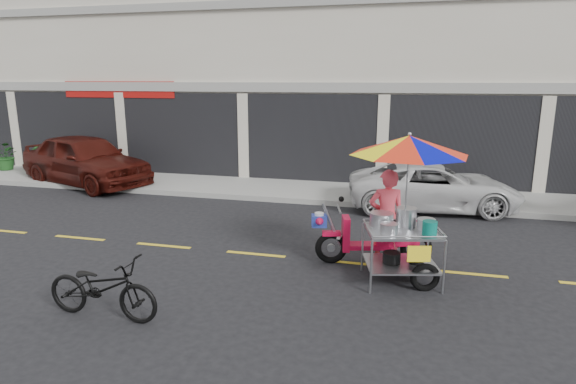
% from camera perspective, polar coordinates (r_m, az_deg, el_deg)
% --- Properties ---
extents(ground, '(90.00, 90.00, 0.00)m').
position_cam_1_polar(ground, '(9.16, 8.29, -8.40)').
color(ground, black).
extents(sidewalk, '(45.00, 3.00, 0.15)m').
position_cam_1_polar(sidewalk, '(14.38, 10.66, -0.16)').
color(sidewalk, gray).
rests_on(sidewalk, ground).
extents(shophouse_block, '(36.00, 8.11, 10.40)m').
position_cam_1_polar(shophouse_block, '(19.19, 21.00, 15.05)').
color(shophouse_block, beige).
rests_on(shophouse_block, ground).
extents(centerline, '(42.00, 0.10, 0.01)m').
position_cam_1_polar(centerline, '(9.15, 8.29, -8.38)').
color(centerline, gold).
rests_on(centerline, ground).
extents(maroon_sedan, '(5.23, 3.49, 1.65)m').
position_cam_1_polar(maroon_sedan, '(16.77, -22.87, 3.55)').
color(maroon_sedan, '#3B0E09').
rests_on(maroon_sedan, ground).
extents(white_pickup, '(4.62, 2.57, 1.22)m').
position_cam_1_polar(white_pickup, '(13.14, 16.88, 0.62)').
color(white_pickup, silver).
rests_on(white_pickup, ground).
extents(plant_tall, '(0.99, 0.88, 1.04)m').
position_cam_1_polar(plant_tall, '(20.06, -30.41, 3.74)').
color(plant_tall, '#1B481A').
rests_on(plant_tall, sidewalk).
extents(plant_short, '(0.59, 0.59, 0.97)m').
position_cam_1_polar(plant_short, '(18.91, -27.51, 3.49)').
color(plant_short, '#1B481A').
rests_on(plant_short, sidewalk).
extents(near_bicycle, '(1.77, 0.66, 0.92)m').
position_cam_1_polar(near_bicycle, '(7.47, -21.16, -10.52)').
color(near_bicycle, black).
rests_on(near_bicycle, ground).
extents(food_vendor_rig, '(2.86, 2.34, 2.54)m').
position_cam_1_polar(food_vendor_rig, '(8.37, 12.93, 0.73)').
color(food_vendor_rig, black).
rests_on(food_vendor_rig, ground).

